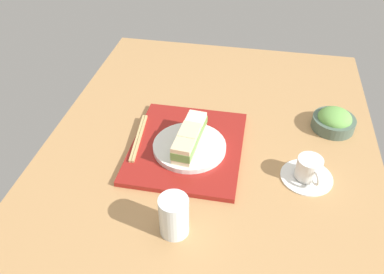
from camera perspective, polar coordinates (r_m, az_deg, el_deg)
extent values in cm
cube|color=tan|center=(116.67, 2.35, -3.16)|extent=(140.00, 100.00, 3.00)
cube|color=maroon|center=(117.09, -0.74, -1.44)|extent=(37.63, 32.46, 1.54)
cylinder|color=silver|center=(115.05, -0.33, -1.30)|extent=(21.42, 21.42, 1.56)
cube|color=#EFE5C1|center=(118.56, 0.45, 1.10)|extent=(7.61, 6.01, 1.47)
cube|color=#669347|center=(117.41, 0.46, 1.81)|extent=(8.18, 6.42, 2.25)
cube|color=#EFE5C1|center=(116.27, 0.46, 2.54)|extent=(7.61, 6.01, 1.47)
cube|color=beige|center=(114.03, -0.34, -0.71)|extent=(7.61, 6.01, 1.57)
cube|color=#669347|center=(112.68, -0.34, 0.10)|extent=(8.16, 6.15, 2.62)
cube|color=beige|center=(111.36, -0.34, 0.93)|extent=(7.61, 6.01, 1.57)
cube|color=beige|center=(109.72, -1.19, -2.70)|extent=(7.61, 6.01, 1.45)
cube|color=#669347|center=(108.34, -1.20, -1.90)|extent=(7.77, 6.19, 2.65)
cube|color=beige|center=(106.99, -1.22, -1.08)|extent=(7.61, 6.01, 1.45)
cylinder|color=#4C6051|center=(132.02, 19.85, 1.93)|extent=(13.30, 13.30, 3.87)
ellipsoid|color=#6BA84C|center=(130.92, 20.03, 2.60)|extent=(10.49, 10.49, 5.77)
cube|color=tan|center=(119.93, -7.96, -0.02)|extent=(21.60, 2.84, 0.70)
cube|color=tan|center=(119.76, -7.57, -0.04)|extent=(21.60, 2.84, 0.70)
cylinder|color=white|center=(113.07, 16.31, -5.54)|extent=(14.29, 14.29, 0.80)
cylinder|color=white|center=(110.76, 16.63, -4.29)|extent=(6.88, 6.88, 6.03)
cylinder|color=#382111|center=(109.03, 16.88, -3.30)|extent=(6.33, 6.33, 0.40)
torus|color=white|center=(108.31, 17.49, -5.73)|extent=(4.17, 2.30, 4.18)
cylinder|color=silver|center=(93.11, -2.64, -11.37)|extent=(7.11, 7.11, 10.82)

